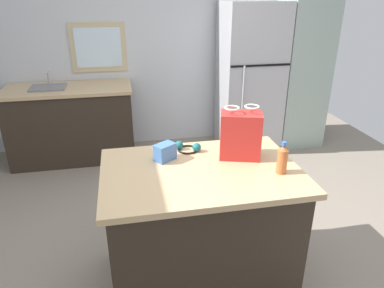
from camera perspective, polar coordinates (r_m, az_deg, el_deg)
name	(u,v)px	position (r m, az deg, el deg)	size (l,w,h in m)	color
ground	(200,249)	(3.08, 1.24, -16.61)	(5.98, 5.98, 0.00)	gray
back_wall	(159,40)	(4.79, -5.31, 16.37)	(4.98, 0.13, 2.78)	silver
kitchen_island	(200,226)	(2.57, 1.35, -13.04)	(1.30, 0.89, 0.91)	#33281E
refrigerator	(250,78)	(4.74, 9.29, 10.49)	(0.76, 0.71, 1.87)	#B7B7BC
tall_cabinet	(301,62)	(4.99, 17.17, 12.47)	(0.60, 0.63, 2.21)	#9EB2A8
sink_counter	(72,123)	(4.64, -18.74, 3.24)	(1.49, 0.68, 1.11)	#33281E
shopping_bag	(240,135)	(2.45, 7.81, 1.46)	(0.31, 0.24, 0.37)	red
small_box	(165,152)	(2.43, -4.38, -1.30)	(0.14, 0.09, 0.12)	#4775B7
bottle	(282,159)	(2.31, 14.33, -2.39)	(0.07, 0.07, 0.22)	#C66633
ear_defenders	(188,148)	(2.58, -0.69, -0.57)	(0.20, 0.20, 0.06)	black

